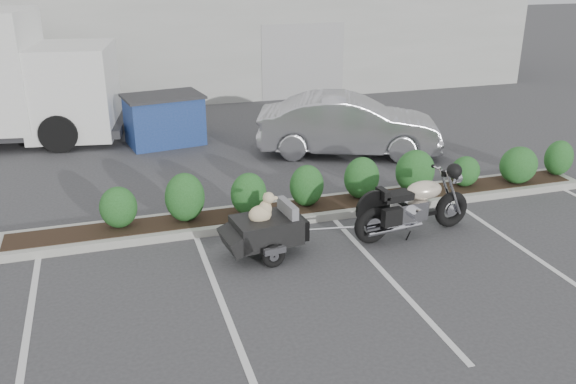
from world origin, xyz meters
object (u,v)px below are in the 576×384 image
object	(u,v)px
pet_trailer	(265,229)
sedan	(349,125)
dumpster	(164,119)
motorcycle	(414,207)

from	to	relation	value
pet_trailer	sedan	size ratio (longest dim) A/B	0.43
sedan	dumpster	bearing A→B (deg)	83.42
motorcycle	pet_trailer	size ratio (longest dim) A/B	1.24
dumpster	sedan	bearing A→B (deg)	-36.57
sedan	dumpster	xyz separation A→B (m)	(-4.39, 2.28, -0.08)
motorcycle	dumpster	world-z (taller)	motorcycle
pet_trailer	dumpster	bearing A→B (deg)	90.23
motorcycle	sedan	distance (m)	4.95
motorcycle	dumpster	xyz separation A→B (m)	(-3.65, 7.17, 0.12)
motorcycle	sedan	xyz separation A→B (m)	(0.74, 4.89, 0.20)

